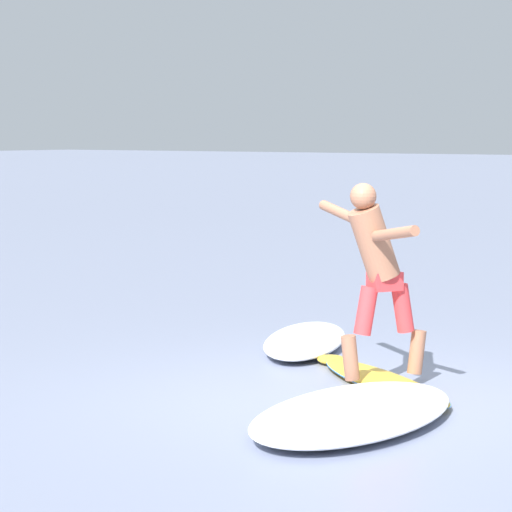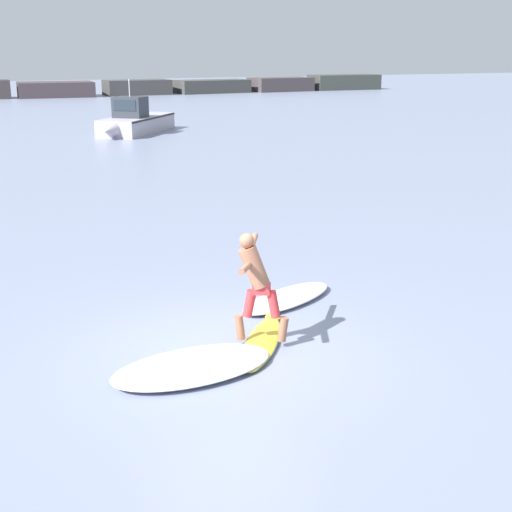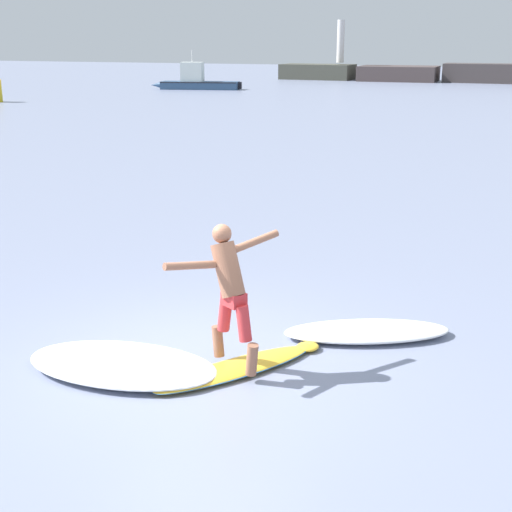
# 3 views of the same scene
# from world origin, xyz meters

# --- Properties ---
(ground_plane) EXTENTS (200.00, 200.00, 0.00)m
(ground_plane) POSITION_xyz_m (0.00, 0.00, 0.00)
(ground_plane) COLOR gray
(rock_jetty_breakwater) EXTENTS (62.89, 4.87, 5.54)m
(rock_jetty_breakwater) POSITION_xyz_m (10.31, 62.00, 0.75)
(rock_jetty_breakwater) COLOR #424339
(rock_jetty_breakwater) RESTS_ON ground
(surfboard) EXTENTS (1.66, 2.17, 0.23)m
(surfboard) POSITION_xyz_m (0.57, -0.03, 0.05)
(surfboard) COLOR yellow
(surfboard) RESTS_ON ground
(surfer) EXTENTS (1.01, 1.43, 1.70)m
(surfer) POSITION_xyz_m (0.47, -0.02, 1.09)
(surfer) COLOR #976148
(surfer) RESTS_ON surfboard
(fishing_boat_near_jetty) EXTENTS (5.42, 6.20, 2.88)m
(fishing_boat_near_jetty) POSITION_xyz_m (6.08, 29.00, 0.62)
(fishing_boat_near_jetty) COLOR #AEA7B3
(fishing_boat_near_jetty) RESTS_ON ground
(wave_foam_at_tail) EXTENTS (2.35, 1.65, 0.16)m
(wave_foam_at_tail) POSITION_xyz_m (1.78, 1.55, 0.08)
(wave_foam_at_tail) COLOR white
(wave_foam_at_tail) RESTS_ON ground
(wave_foam_at_nose) EXTENTS (2.48, 1.43, 0.17)m
(wave_foam_at_nose) POSITION_xyz_m (-0.73, -0.52, 0.08)
(wave_foam_at_nose) COLOR white
(wave_foam_at_nose) RESTS_ON ground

